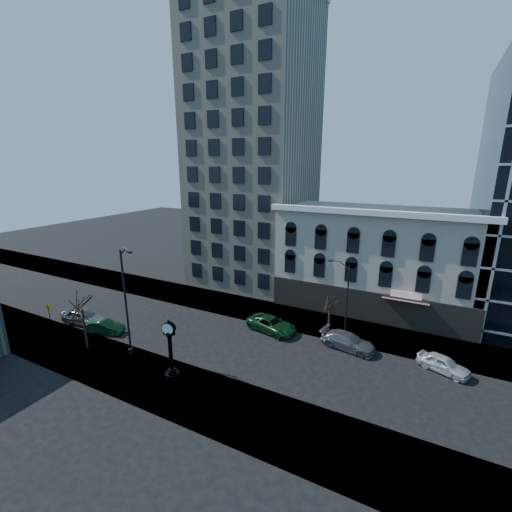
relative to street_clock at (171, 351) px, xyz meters
The scene contains 16 objects.
ground 7.43m from the street_clock, 89.22° to the left, with size 160.00×160.00×0.00m, color black.
sidewalk_far 15.21m from the street_clock, 89.63° to the left, with size 160.00×6.00×0.12m, color gray.
sidewalk_near 2.55m from the street_clock, 84.39° to the right, with size 160.00×6.00×0.12m, color gray.
cream_tower 31.51m from the street_clock, 103.08° to the left, with size 15.90×15.40×42.50m.
victorian_row 26.16m from the street_clock, 62.17° to the left, with size 22.60×11.19×12.50m.
street_clock is the anchor object (origin of this frame).
street_lamp_near 7.57m from the street_clock, behind, with size 2.59×1.19×10.45m.
street_lamp_far 17.23m from the street_clock, 51.30° to the left, with size 2.07×0.57×8.02m.
bare_tree_near 10.53m from the street_clock, behind, with size 3.71×3.71×6.37m.
bare_tree_far 16.51m from the street_clock, 55.67° to the left, with size 2.56×2.56×4.39m.
warning_sign 17.66m from the street_clock, behind, with size 0.87×0.09×2.67m.
car_near_a 15.60m from the street_clock, 168.17° to the left, with size 2.03×5.05×1.72m, color #595B60.
car_near_b 11.91m from the street_clock, 166.03° to the left, with size 1.42×4.08×1.34m, color #143F1E.
car_far_a 11.89m from the street_clock, 70.73° to the left, with size 2.50×5.43×1.51m, color #143F1E.
car_far_b 16.40m from the street_clock, 43.55° to the left, with size 2.12×5.22×1.51m, color #595B60.
car_far_c 22.83m from the street_clock, 29.41° to the left, with size 1.66×4.12×1.40m, color silver.
Camera 1 is at (17.32, -25.75, 17.07)m, focal length 24.00 mm.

